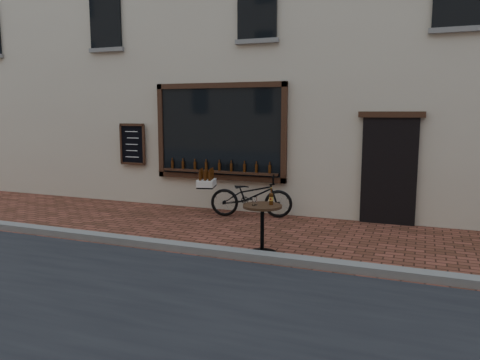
% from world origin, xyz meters
% --- Properties ---
extents(ground, '(90.00, 90.00, 0.00)m').
position_xyz_m(ground, '(0.00, 0.00, 0.00)').
color(ground, '#4F2819').
rests_on(ground, ground).
extents(kerb, '(90.00, 0.25, 0.12)m').
position_xyz_m(kerb, '(0.00, 0.20, 0.06)').
color(kerb, slate).
rests_on(kerb, ground).
extents(shop_building, '(28.00, 6.20, 10.00)m').
position_xyz_m(shop_building, '(0.00, 6.50, 5.00)').
color(shop_building, '#C4B69A').
rests_on(shop_building, ground).
extents(cargo_bicycle, '(2.17, 1.08, 1.02)m').
position_xyz_m(cargo_bicycle, '(-0.99, 3.02, 0.49)').
color(cargo_bicycle, black).
rests_on(cargo_bicycle, ground).
extents(bistro_table, '(0.64, 0.64, 1.10)m').
position_xyz_m(bistro_table, '(0.16, 0.52, 0.59)').
color(bistro_table, black).
rests_on(bistro_table, ground).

